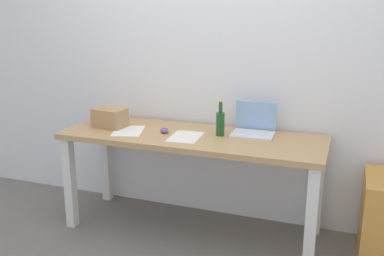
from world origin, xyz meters
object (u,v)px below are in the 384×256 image
(beer_bottle, at_px, (220,123))
(desk, at_px, (192,148))
(cardboard_box, at_px, (110,118))
(laptop_right, at_px, (254,128))
(computer_mouse, at_px, (165,130))

(beer_bottle, bearing_deg, desk, -165.15)
(desk, bearing_deg, beer_bottle, 14.85)
(cardboard_box, bearing_deg, laptop_right, 9.21)
(laptop_right, relative_size, computer_mouse, 3.01)
(laptop_right, height_order, computer_mouse, laptop_right)
(laptop_right, bearing_deg, beer_bottle, -153.92)
(laptop_right, height_order, cardboard_box, laptop_right)
(laptop_right, height_order, beer_bottle, beer_bottle)
(laptop_right, xyz_separation_m, beer_bottle, (-0.22, -0.11, 0.05))
(beer_bottle, relative_size, cardboard_box, 1.06)
(laptop_right, xyz_separation_m, cardboard_box, (-1.08, -0.17, 0.02))
(beer_bottle, bearing_deg, cardboard_box, -175.54)
(desk, height_order, cardboard_box, cardboard_box)
(laptop_right, relative_size, beer_bottle, 1.18)
(beer_bottle, height_order, computer_mouse, beer_bottle)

